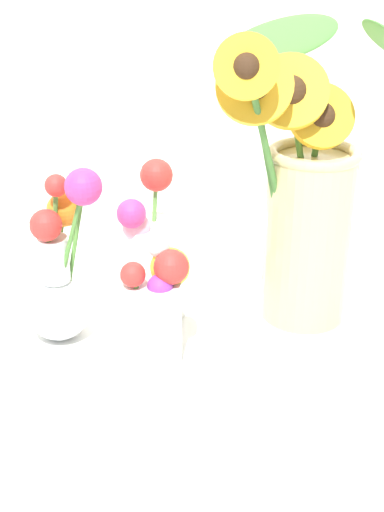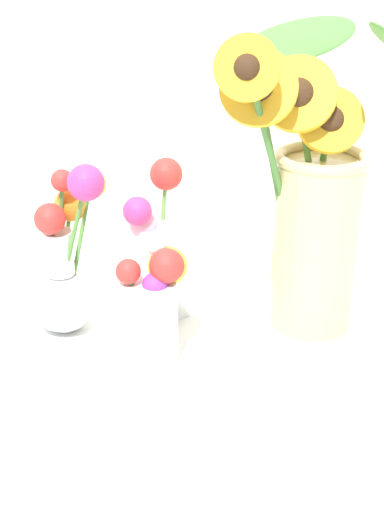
{
  "view_description": "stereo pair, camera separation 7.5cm",
  "coord_description": "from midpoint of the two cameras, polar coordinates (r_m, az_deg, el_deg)",
  "views": [
    {
      "loc": [
        -0.05,
        -0.63,
        0.46
      ],
      "look_at": [
        -0.01,
        0.05,
        0.13
      ],
      "focal_mm": 50.0,
      "sensor_mm": 36.0,
      "label": 1
    },
    {
      "loc": [
        0.03,
        -0.63,
        0.46
      ],
      "look_at": [
        -0.01,
        0.05,
        0.13
      ],
      "focal_mm": 50.0,
      "sensor_mm": 36.0,
      "label": 2
    }
  ],
  "objects": [
    {
      "name": "vase_bulb_right",
      "position": [
        0.8,
        -13.06,
        -1.14
      ],
      "size": [
        0.09,
        0.09,
        0.2
      ],
      "color": "white",
      "rests_on": "serving_tray"
    },
    {
      "name": "ground_plane",
      "position": [
        0.78,
        -2.09,
        -10.31
      ],
      "size": [
        6.0,
        6.0,
        0.0
      ],
      "primitive_type": "plane",
      "color": "white"
    },
    {
      "name": "vase_small_back",
      "position": [
        0.84,
        -5.51,
        -0.09
      ],
      "size": [
        0.08,
        0.08,
        0.18
      ],
      "color": "white",
      "rests_on": "serving_tray"
    },
    {
      "name": "mason_jar_sunflowers",
      "position": [
        0.8,
        6.38,
        4.09
      ],
      "size": [
        0.23,
        0.21,
        0.36
      ],
      "color": "#D1B77A",
      "rests_on": "serving_tray"
    },
    {
      "name": "vase_small_center",
      "position": [
        0.74,
        -5.75,
        -4.05
      ],
      "size": [
        0.07,
        0.06,
        0.14
      ],
      "color": "white",
      "rests_on": "serving_tray"
    },
    {
      "name": "serving_tray",
      "position": [
        0.81,
        -2.68,
        -7.7
      ],
      "size": [
        0.5,
        0.5,
        0.02
      ],
      "color": "white",
      "rests_on": "ground_plane"
    }
  ]
}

